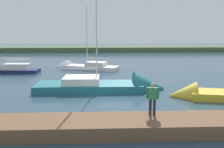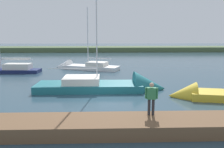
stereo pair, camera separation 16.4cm
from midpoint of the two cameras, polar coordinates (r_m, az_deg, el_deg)
ground_plane at (r=16.19m, az=-1.93°, el=-6.90°), size 200.00×200.00×0.00m
far_shoreline at (r=63.45m, az=-2.02°, el=5.47°), size 180.00×8.00×2.40m
dock_pier at (r=11.42m, az=-1.90°, el=-12.37°), size 26.44×2.23×0.66m
sailboat_inner_slip at (r=31.81m, az=-7.45°, el=1.49°), size 9.14×5.50×9.04m
sailboat_far_left at (r=19.67m, az=0.99°, el=-3.35°), size 10.63×2.91×12.82m
person_on_dock at (r=11.75m, az=9.85°, el=-5.39°), size 0.62×0.28×1.63m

